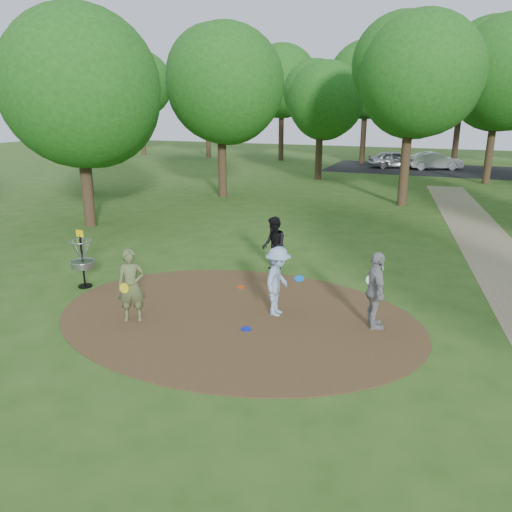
% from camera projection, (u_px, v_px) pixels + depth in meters
% --- Properties ---
extents(ground, '(100.00, 100.00, 0.00)m').
position_uv_depth(ground, '(236.00, 317.00, 11.29)').
color(ground, '#2D5119').
rests_on(ground, ground).
extents(dirt_clearing, '(8.40, 8.40, 0.02)m').
position_uv_depth(dirt_clearing, '(236.00, 316.00, 11.29)').
color(dirt_clearing, '#47301C').
rests_on(dirt_clearing, ground).
extents(parking_lot, '(14.00, 8.00, 0.01)m').
position_uv_depth(parking_lot, '(424.00, 169.00, 37.24)').
color(parking_lot, black).
rests_on(parking_lot, ground).
extents(player_observer_with_disc, '(0.71, 0.63, 1.64)m').
position_uv_depth(player_observer_with_disc, '(131.00, 286.00, 10.87)').
color(player_observer_with_disc, '#57653B').
rests_on(player_observer_with_disc, ground).
extents(player_throwing_with_disc, '(0.92, 1.04, 1.60)m').
position_uv_depth(player_throwing_with_disc, '(278.00, 281.00, 11.19)').
color(player_throwing_with_disc, '#8CACD1').
rests_on(player_throwing_with_disc, ground).
extents(player_walking_with_disc, '(0.94, 1.00, 1.64)m').
position_uv_depth(player_walking_with_disc, '(274.00, 246.00, 13.96)').
color(player_walking_with_disc, black).
rests_on(player_walking_with_disc, ground).
extents(player_waiting_with_disc, '(0.79, 1.08, 1.70)m').
position_uv_depth(player_waiting_with_disc, '(376.00, 291.00, 10.49)').
color(player_waiting_with_disc, gray).
rests_on(player_waiting_with_disc, ground).
extents(disc_ground_blue, '(0.22, 0.22, 0.02)m').
position_uv_depth(disc_ground_blue, '(246.00, 329.00, 10.60)').
color(disc_ground_blue, '#0B1AC7').
rests_on(disc_ground_blue, dirt_clearing).
extents(disc_ground_red, '(0.22, 0.22, 0.02)m').
position_uv_depth(disc_ground_red, '(241.00, 287.00, 13.05)').
color(disc_ground_red, '#C23B13').
rests_on(disc_ground_red, dirt_clearing).
extents(car_left, '(4.06, 2.93, 1.28)m').
position_uv_depth(car_left, '(394.00, 159.00, 37.85)').
color(car_left, '#A0A2A7').
rests_on(car_left, ground).
extents(car_right, '(4.07, 2.61, 1.27)m').
position_uv_depth(car_right, '(435.00, 161.00, 36.87)').
color(car_right, '#A8ACAF').
rests_on(car_right, ground).
extents(disc_golf_basket, '(0.63, 0.63, 1.54)m').
position_uv_depth(disc_golf_basket, '(82.00, 255.00, 12.90)').
color(disc_golf_basket, black).
rests_on(disc_golf_basket, ground).
extents(tree_ring, '(37.15, 45.63, 9.36)m').
position_uv_depth(tree_ring, '(409.00, 87.00, 17.55)').
color(tree_ring, '#332316').
rests_on(tree_ring, ground).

